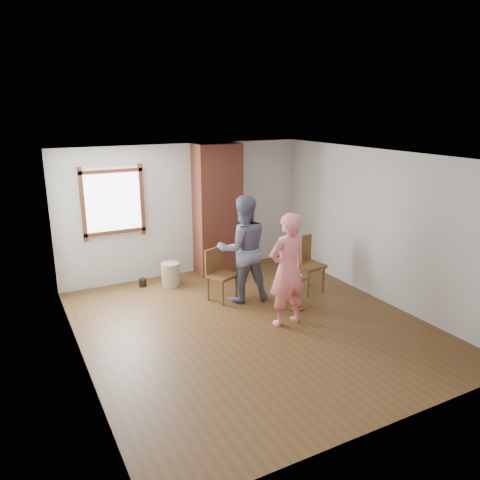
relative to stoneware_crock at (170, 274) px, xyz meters
The scene contains 12 objects.
ground 2.27m from the stoneware_crock, 76.18° to the right, with size 5.50×5.50×0.00m, color brown.
room_shell 2.30m from the stoneware_crock, 73.07° to the right, with size 5.04×5.52×2.62m.
brick_chimney 1.60m from the stoneware_crock, 14.84° to the left, with size 0.90×0.50×2.60m, color #AA523C.
stoneware_crock is the anchor object (origin of this frame).
dark_pot 0.55m from the stoneware_crock, 157.46° to the left, with size 0.14×0.14×0.14m, color black.
dining_chair_left 1.19m from the stoneware_crock, 62.24° to the right, with size 0.55×0.55×0.92m.
dining_chair_right 2.55m from the stoneware_crock, 33.66° to the right, with size 0.54×0.54×1.02m.
side_table 2.50m from the stoneware_crock, 53.33° to the right, with size 0.40×0.40×0.60m.
cake_plate 2.52m from the stoneware_crock, 53.33° to the right, with size 0.18×0.18×0.01m, color white.
cake_slice 2.54m from the stoneware_crock, 53.14° to the right, with size 0.08×0.07×0.06m, color white.
man 1.68m from the stoneware_crock, 53.80° to the right, with size 0.90×0.70×1.86m, color #141939.
person_pink 2.70m from the stoneware_crock, 66.38° to the right, with size 0.65×0.43×1.78m, color #FF7F82.
Camera 1 is at (-3.24, -5.79, 3.28)m, focal length 35.00 mm.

